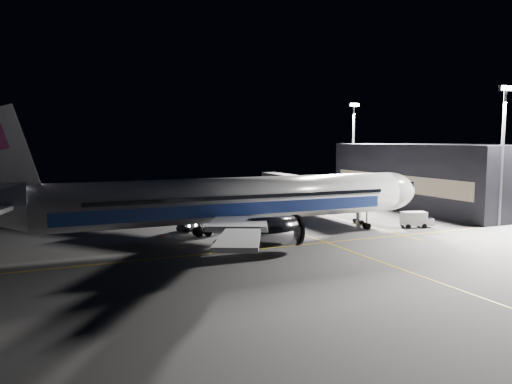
{
  "coord_description": "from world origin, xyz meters",
  "views": [
    {
      "loc": [
        -22.76,
        -58.8,
        12.85
      ],
      "look_at": [
        3.41,
        0.94,
        6.0
      ],
      "focal_mm": 35.0,
      "sensor_mm": 36.0,
      "label": 1
    }
  ],
  "objects_px": {
    "safety_cone_a": "(228,230)",
    "safety_cone_c": "(164,236)",
    "jet_bridge": "(313,186)",
    "floodlight_mast_south": "(503,143)",
    "service_truck": "(416,219)",
    "floodlight_mast_north": "(353,142)",
    "safety_cone_b": "(242,221)",
    "airliner": "(227,201)",
    "baggage_tug": "(189,224)"
  },
  "relations": [
    {
      "from": "safety_cone_a",
      "to": "safety_cone_c",
      "type": "xyz_separation_m",
      "value": [
        -9.18,
        -0.4,
        0.01
      ]
    },
    {
      "from": "jet_bridge",
      "to": "floodlight_mast_south",
      "type": "distance_m",
      "value": 31.05
    },
    {
      "from": "safety_cone_a",
      "to": "jet_bridge",
      "type": "bearing_deg",
      "value": 30.79
    },
    {
      "from": "safety_cone_c",
      "to": "service_truck",
      "type": "bearing_deg",
      "value": -11.63
    },
    {
      "from": "floodlight_mast_north",
      "to": "safety_cone_b",
      "type": "distance_m",
      "value": 41.08
    },
    {
      "from": "airliner",
      "to": "jet_bridge",
      "type": "height_order",
      "value": "airliner"
    },
    {
      "from": "service_truck",
      "to": "baggage_tug",
      "type": "height_order",
      "value": "service_truck"
    },
    {
      "from": "floodlight_mast_south",
      "to": "safety_cone_c",
      "type": "relative_size",
      "value": 35.46
    },
    {
      "from": "floodlight_mast_south",
      "to": "jet_bridge",
      "type": "bearing_deg",
      "value": 126.79
    },
    {
      "from": "airliner",
      "to": "service_truck",
      "type": "distance_m",
      "value": 29.16
    },
    {
      "from": "floodlight_mast_north",
      "to": "safety_cone_c",
      "type": "xyz_separation_m",
      "value": [
        -48.0,
        -26.74,
        -12.08
      ]
    },
    {
      "from": "safety_cone_a",
      "to": "floodlight_mast_south",
      "type": "bearing_deg",
      "value": -16.72
    },
    {
      "from": "safety_cone_a",
      "to": "airliner",
      "type": "bearing_deg",
      "value": -111.76
    },
    {
      "from": "floodlight_mast_south",
      "to": "safety_cone_c",
      "type": "distance_m",
      "value": 50.76
    },
    {
      "from": "safety_cone_a",
      "to": "floodlight_mast_north",
      "type": "bearing_deg",
      "value": 34.15
    },
    {
      "from": "safety_cone_a",
      "to": "safety_cone_c",
      "type": "bearing_deg",
      "value": -177.49
    },
    {
      "from": "jet_bridge",
      "to": "baggage_tug",
      "type": "bearing_deg",
      "value": -160.21
    },
    {
      "from": "airliner",
      "to": "jet_bridge",
      "type": "bearing_deg",
      "value": 38.04
    },
    {
      "from": "service_truck",
      "to": "safety_cone_c",
      "type": "xyz_separation_m",
      "value": [
        -35.75,
        7.36,
        -0.97
      ]
    },
    {
      "from": "floodlight_mast_north",
      "to": "floodlight_mast_south",
      "type": "bearing_deg",
      "value": -90.0
    },
    {
      "from": "safety_cone_a",
      "to": "baggage_tug",
      "type": "bearing_deg",
      "value": 145.73
    },
    {
      "from": "airliner",
      "to": "baggage_tug",
      "type": "relative_size",
      "value": 18.17
    },
    {
      "from": "baggage_tug",
      "to": "floodlight_mast_north",
      "type": "bearing_deg",
      "value": 6.07
    },
    {
      "from": "airliner",
      "to": "floodlight_mast_south",
      "type": "bearing_deg",
      "value": -8.33
    },
    {
      "from": "jet_bridge",
      "to": "safety_cone_c",
      "type": "height_order",
      "value": "jet_bridge"
    },
    {
      "from": "safety_cone_a",
      "to": "safety_cone_b",
      "type": "bearing_deg",
      "value": 54.22
    },
    {
      "from": "airliner",
      "to": "floodlight_mast_north",
      "type": "bearing_deg",
      "value": 37.91
    },
    {
      "from": "baggage_tug",
      "to": "safety_cone_b",
      "type": "xyz_separation_m",
      "value": [
        9.54,
        3.47,
        -0.62
      ]
    },
    {
      "from": "floodlight_mast_south",
      "to": "baggage_tug",
      "type": "xyz_separation_m",
      "value": [
        -43.54,
        14.88,
        -11.44
      ]
    },
    {
      "from": "jet_bridge",
      "to": "floodlight_mast_south",
      "type": "height_order",
      "value": "floodlight_mast_south"
    },
    {
      "from": "baggage_tug",
      "to": "safety_cone_c",
      "type": "bearing_deg",
      "value": -162.84
    },
    {
      "from": "safety_cone_a",
      "to": "safety_cone_c",
      "type": "relative_size",
      "value": 0.96
    },
    {
      "from": "jet_bridge",
      "to": "safety_cone_b",
      "type": "bearing_deg",
      "value": -160.33
    },
    {
      "from": "airliner",
      "to": "safety_cone_b",
      "type": "distance_m",
      "value": 15.03
    },
    {
      "from": "baggage_tug",
      "to": "jet_bridge",
      "type": "bearing_deg",
      "value": -2.11
    },
    {
      "from": "floodlight_mast_south",
      "to": "baggage_tug",
      "type": "bearing_deg",
      "value": 161.13
    },
    {
      "from": "floodlight_mast_south",
      "to": "safety_cone_a",
      "type": "height_order",
      "value": "floodlight_mast_south"
    },
    {
      "from": "service_truck",
      "to": "safety_cone_b",
      "type": "height_order",
      "value": "service_truck"
    },
    {
      "from": "airliner",
      "to": "floodlight_mast_north",
      "type": "distance_m",
      "value": 52.56
    },
    {
      "from": "floodlight_mast_north",
      "to": "floodlight_mast_south",
      "type": "height_order",
      "value": "same"
    },
    {
      "from": "safety_cone_c",
      "to": "floodlight_mast_south",
      "type": "bearing_deg",
      "value": -13.2
    },
    {
      "from": "service_truck",
      "to": "safety_cone_a",
      "type": "relative_size",
      "value": 8.71
    },
    {
      "from": "airliner",
      "to": "safety_cone_a",
      "type": "xyz_separation_m",
      "value": [
        2.26,
        5.65,
        -4.88
      ]
    },
    {
      "from": "airliner",
      "to": "floodlight_mast_north",
      "type": "height_order",
      "value": "floodlight_mast_north"
    },
    {
      "from": "airliner",
      "to": "jet_bridge",
      "type": "distance_m",
      "value": 29.31
    },
    {
      "from": "baggage_tug",
      "to": "safety_cone_a",
      "type": "bearing_deg",
      "value": -56.16
    },
    {
      "from": "airliner",
      "to": "safety_cone_c",
      "type": "relative_size",
      "value": 105.32
    },
    {
      "from": "floodlight_mast_south",
      "to": "safety_cone_a",
      "type": "relative_size",
      "value": 36.8
    },
    {
      "from": "floodlight_mast_north",
      "to": "floodlight_mast_south",
      "type": "relative_size",
      "value": 1.0
    },
    {
      "from": "safety_cone_b",
      "to": "airliner",
      "type": "bearing_deg",
      "value": -119.83
    }
  ]
}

